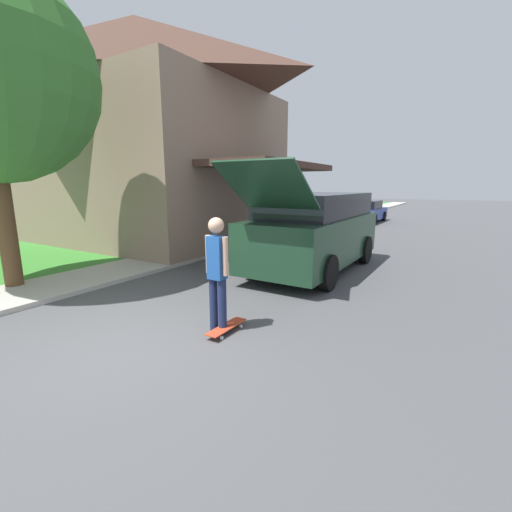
{
  "coord_description": "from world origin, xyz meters",
  "views": [
    {
      "loc": [
        4.08,
        -2.93,
        2.25
      ],
      "look_at": [
        0.65,
        2.65,
        0.9
      ],
      "focal_mm": 24.0,
      "sensor_mm": 36.0,
      "label": 1
    }
  ],
  "objects_px": {
    "car_down_street": "(366,212)",
    "skateboarder": "(217,269)",
    "suv_parked": "(315,230)",
    "skateboard": "(227,327)"
  },
  "relations": [
    {
      "from": "suv_parked",
      "to": "skateboarder",
      "type": "distance_m",
      "value": 4.58
    },
    {
      "from": "skateboard",
      "to": "car_down_street",
      "type": "bearing_deg",
      "value": 97.57
    },
    {
      "from": "car_down_street",
      "to": "skateboarder",
      "type": "distance_m",
      "value": 18.18
    },
    {
      "from": "suv_parked",
      "to": "car_down_street",
      "type": "distance_m",
      "value": 13.62
    },
    {
      "from": "car_down_street",
      "to": "skateboard",
      "type": "xyz_separation_m",
      "value": [
        2.39,
        -17.99,
        -0.57
      ]
    },
    {
      "from": "skateboarder",
      "to": "car_down_street",
      "type": "bearing_deg",
      "value": 97.16
    },
    {
      "from": "car_down_street",
      "to": "skateboarder",
      "type": "bearing_deg",
      "value": -82.84
    },
    {
      "from": "skateboarder",
      "to": "skateboard",
      "type": "height_order",
      "value": "skateboarder"
    },
    {
      "from": "suv_parked",
      "to": "skateboarder",
      "type": "relative_size",
      "value": 3.24
    },
    {
      "from": "skateboarder",
      "to": "suv_parked",
      "type": "bearing_deg",
      "value": 93.17
    }
  ]
}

